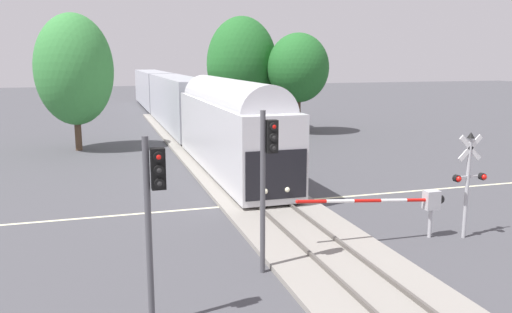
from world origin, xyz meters
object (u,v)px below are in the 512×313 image
at_px(oak_far_right, 298,68).
at_px(commuter_train, 176,100).
at_px(traffic_signal_median, 267,165).
at_px(oak_behind_train, 74,70).
at_px(traffic_signal_near_left, 154,201).
at_px(elm_centre_background, 242,64).
at_px(crossing_signal_mast, 469,174).
at_px(crossing_gate_near, 416,202).

bearing_deg(oak_far_right, commuter_train, 144.94).
distance_m(traffic_signal_median, oak_behind_train, 25.93).
bearing_deg(traffic_signal_near_left, elm_centre_background, 71.40).
bearing_deg(commuter_train, traffic_signal_near_left, -99.01).
height_order(oak_behind_train, oak_far_right, oak_behind_train).
xyz_separation_m(commuter_train, oak_far_right, (9.78, -6.86, 3.05)).
bearing_deg(traffic_signal_median, crossing_signal_mast, 6.32).
distance_m(commuter_train, crossing_signal_mast, 35.06).
distance_m(crossing_gate_near, traffic_signal_near_left, 10.65).
distance_m(crossing_gate_near, elm_centre_background, 31.29).
xyz_separation_m(crossing_signal_mast, oak_behind_train, (-14.35, 24.14, 3.38)).
relative_size(crossing_signal_mast, elm_centre_background, 0.38).
relative_size(crossing_signal_mast, traffic_signal_near_left, 0.83).
xyz_separation_m(crossing_gate_near, traffic_signal_near_left, (-9.81, -3.73, 1.80)).
relative_size(crossing_gate_near, traffic_signal_median, 1.16).
relative_size(traffic_signal_median, elm_centre_background, 0.49).
distance_m(commuter_train, oak_behind_train, 13.93).
bearing_deg(oak_behind_train, elm_centre_background, 26.62).
xyz_separation_m(traffic_signal_median, traffic_signal_near_left, (-3.65, -2.41, -0.19)).
bearing_deg(elm_centre_background, traffic_signal_median, -103.94).
xyz_separation_m(traffic_signal_median, oak_far_right, (12.14, 28.63, 2.36)).
height_order(crossing_gate_near, elm_centre_background, elm_centre_background).
bearing_deg(oak_far_right, crossing_signal_mast, -98.42).
bearing_deg(crossing_gate_near, commuter_train, 96.35).
distance_m(crossing_gate_near, oak_far_right, 28.29).
distance_m(oak_behind_train, oak_far_right, 18.80).
relative_size(crossing_signal_mast, oak_behind_train, 0.41).
bearing_deg(oak_behind_train, crossing_signal_mast, -59.27).
bearing_deg(traffic_signal_median, traffic_signal_near_left, -146.59).
distance_m(traffic_signal_near_left, oak_behind_train, 27.69).
distance_m(crossing_signal_mast, oak_behind_train, 28.29).
bearing_deg(traffic_signal_near_left, crossing_gate_near, 20.81).
xyz_separation_m(crossing_gate_near, oak_far_right, (5.98, 27.31, 4.34)).
bearing_deg(elm_centre_background, commuter_train, 149.80).
bearing_deg(oak_far_right, traffic_signal_median, -112.98).
distance_m(crossing_signal_mast, traffic_signal_near_left, 12.17).
height_order(crossing_gate_near, oak_behind_train, oak_behind_train).
height_order(traffic_signal_near_left, oak_behind_train, oak_behind_train).
relative_size(crossing_gate_near, elm_centre_background, 0.57).
bearing_deg(crossing_signal_mast, oak_behind_train, 120.73).
bearing_deg(crossing_gate_near, crossing_signal_mast, -12.90).
bearing_deg(crossing_gate_near, oak_far_right, 77.65).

